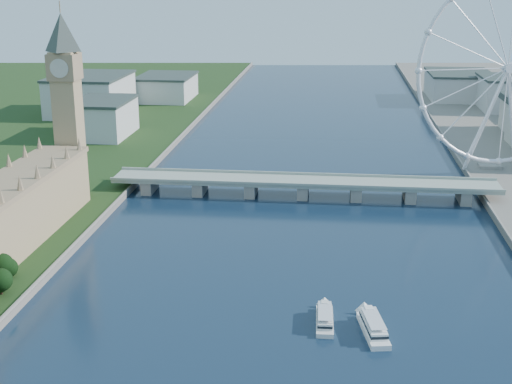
# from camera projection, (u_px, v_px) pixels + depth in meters

# --- Properties ---
(big_ben) EXTENTS (20.02, 20.02, 110.00)m
(big_ben) POSITION_uv_depth(u_px,v_px,m) (66.00, 82.00, 383.07)
(big_ben) COLOR tan
(big_ben) RESTS_ON ground
(westminster_bridge) EXTENTS (220.00, 22.00, 9.50)m
(westminster_bridge) POSITION_uv_depth(u_px,v_px,m) (303.00, 185.00, 408.03)
(westminster_bridge) COLOR gray
(westminster_bridge) RESTS_ON ground
(london_eye) EXTENTS (113.60, 39.12, 124.30)m
(london_eye) POSITION_uv_depth(u_px,v_px,m) (508.00, 69.00, 429.86)
(london_eye) COLOR silver
(london_eye) RESTS_ON ground
(city_skyline) EXTENTS (505.00, 280.00, 32.00)m
(city_skyline) POSITION_uv_depth(u_px,v_px,m) (360.00, 95.00, 648.01)
(city_skyline) COLOR beige
(city_skyline) RESTS_ON ground
(tour_boat_near) EXTENTS (7.32, 26.16, 5.70)m
(tour_boat_near) POSITION_uv_depth(u_px,v_px,m) (325.00, 324.00, 260.35)
(tour_boat_near) COLOR silver
(tour_boat_near) RESTS_ON ground
(tour_boat_far) EXTENTS (12.32, 29.73, 6.37)m
(tour_boat_far) POSITION_uv_depth(u_px,v_px,m) (373.00, 333.00, 253.56)
(tour_boat_far) COLOR white
(tour_boat_far) RESTS_ON ground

